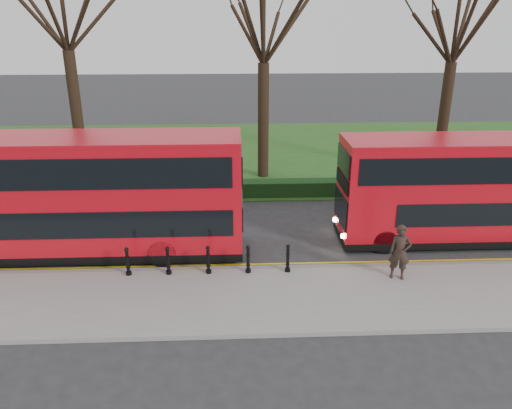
{
  "coord_description": "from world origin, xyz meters",
  "views": [
    {
      "loc": [
        0.45,
        -16.96,
        8.8
      ],
      "look_at": [
        1.19,
        0.5,
        2.0
      ],
      "focal_mm": 35.0,
      "sensor_mm": 36.0,
      "label": 1
    }
  ],
  "objects_px": {
    "bus_lead": "(87,197)",
    "pedestrian": "(400,252)",
    "bollard_row": "(208,260)",
    "bus_rear": "(475,190)"
  },
  "relations": [
    {
      "from": "bus_lead",
      "to": "pedestrian",
      "type": "height_order",
      "value": "bus_lead"
    },
    {
      "from": "bus_lead",
      "to": "bus_rear",
      "type": "relative_size",
      "value": 1.08
    },
    {
      "from": "bollard_row",
      "to": "bus_lead",
      "type": "height_order",
      "value": "bus_lead"
    },
    {
      "from": "pedestrian",
      "to": "bus_rear",
      "type": "bearing_deg",
      "value": 54.21
    },
    {
      "from": "bus_rear",
      "to": "bollard_row",
      "type": "bearing_deg",
      "value": -165.82
    },
    {
      "from": "bollard_row",
      "to": "bus_rear",
      "type": "height_order",
      "value": "bus_rear"
    },
    {
      "from": "bus_lead",
      "to": "bus_rear",
      "type": "height_order",
      "value": "bus_lead"
    },
    {
      "from": "bollard_row",
      "to": "pedestrian",
      "type": "bearing_deg",
      "value": -5.33
    },
    {
      "from": "bus_rear",
      "to": "pedestrian",
      "type": "bearing_deg",
      "value": -140.35
    },
    {
      "from": "bollard_row",
      "to": "bus_rear",
      "type": "relative_size",
      "value": 0.54
    }
  ]
}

